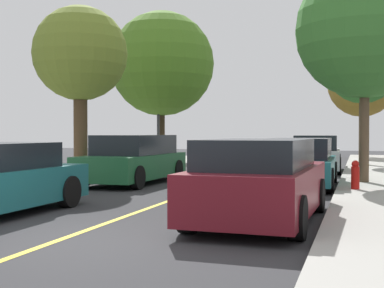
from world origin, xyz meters
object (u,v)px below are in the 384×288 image
object	(u,v)px
parked_car_right_far	(316,154)
fire_hydrant	(355,175)
streetlamp	(158,96)
street_tree_right_far	(362,83)
street_tree_left_nearest	(80,55)
parked_car_right_near	(300,163)
street_tree_right_near	(363,68)
parked_car_right_nearest	(260,181)
street_tree_right_nearest	(365,30)
parked_car_left_near	(134,159)
street_tree_left_near	(162,64)

from	to	relation	value
parked_car_right_far	fire_hydrant	xyz separation A→B (m)	(1.50, -7.57, -0.20)
streetlamp	street_tree_right_far	bearing A→B (deg)	53.23
street_tree_left_nearest	fire_hydrant	distance (m)	8.79
parked_car_right_far	streetlamp	size ratio (longest dim) A/B	0.89
parked_car_right_near	street_tree_left_nearest	xyz separation A→B (m)	(-6.55, -0.61, 3.22)
street_tree_right_near	parked_car_right_near	bearing A→B (deg)	-100.64
parked_car_right_nearest	parked_car_right_far	size ratio (longest dim) A/B	0.93
parked_car_right_nearest	street_tree_right_nearest	distance (m)	7.76
parked_car_left_near	street_tree_right_far	distance (m)	19.14
parked_car_right_near	street_tree_right_far	world-z (taller)	street_tree_right_far
streetlamp	street_tree_left_near	bearing A→B (deg)	84.36
street_tree_left_nearest	fire_hydrant	bearing A→B (deg)	-6.97
street_tree_right_near	fire_hydrant	world-z (taller)	street_tree_right_near
parked_car_right_near	streetlamp	distance (m)	9.24
parked_car_left_near	street_tree_right_far	xyz separation A→B (m)	(6.55, 17.60, 3.68)
street_tree_left_near	street_tree_right_nearest	xyz separation A→B (m)	(8.27, -5.90, -0.12)
street_tree_right_nearest	fire_hydrant	world-z (taller)	street_tree_right_nearest
parked_car_right_far	street_tree_left_near	size ratio (longest dim) A/B	0.69
street_tree_right_far	parked_car_right_nearest	bearing A→B (deg)	-94.22
parked_car_right_far	fire_hydrant	distance (m)	7.72
parked_car_left_near	street_tree_left_near	size ratio (longest dim) A/B	0.68
parked_car_right_nearest	fire_hydrant	size ratio (longest dim) A/B	6.05
parked_car_left_near	street_tree_right_nearest	bearing A→B (deg)	8.19
street_tree_right_far	fire_hydrant	xyz separation A→B (m)	(-0.22, -18.72, -3.91)
streetlamp	street_tree_right_near	bearing A→B (deg)	20.57
street_tree_left_near	streetlamp	distance (m)	1.45
parked_car_right_nearest	parked_car_right_far	bearing A→B (deg)	89.98
parked_car_left_near	street_tree_left_nearest	distance (m)	3.61
street_tree_right_nearest	street_tree_right_near	world-z (taller)	street_tree_right_nearest
street_tree_right_far	streetlamp	distance (m)	13.93
parked_car_right_near	fire_hydrant	world-z (taller)	parked_car_right_near
parked_car_right_far	street_tree_right_nearest	xyz separation A→B (m)	(1.71, -5.51, 3.68)
street_tree_left_near	streetlamp	bearing A→B (deg)	-95.64
parked_car_right_far	street_tree_right_near	bearing A→B (deg)	61.49
parked_car_right_nearest	street_tree_left_near	bearing A→B (deg)	117.62
parked_car_right_near	parked_car_right_far	world-z (taller)	parked_car_right_far
parked_car_right_near	fire_hydrant	bearing A→B (deg)	-46.69
parked_car_right_nearest	parked_car_right_near	xyz separation A→B (m)	(0.00, 6.15, -0.03)
parked_car_left_near	fire_hydrant	world-z (taller)	parked_car_left_near
street_tree_left_near	street_tree_right_far	xyz separation A→B (m)	(8.27, 10.76, -0.09)
street_tree_left_nearest	streetlamp	world-z (taller)	street_tree_left_nearest
parked_car_right_nearest	parked_car_right_far	xyz separation A→B (m)	(0.00, 12.13, -0.01)
parked_car_left_near	parked_car_right_far	world-z (taller)	parked_car_left_near
parked_car_right_far	street_tree_left_nearest	xyz separation A→B (m)	(-6.55, -6.59, 3.20)
parked_car_right_far	street_tree_right_far	bearing A→B (deg)	81.26
street_tree_left_near	street_tree_right_near	xyz separation A→B (m)	(8.27, 2.77, -0.16)
parked_car_left_near	parked_car_right_nearest	bearing A→B (deg)	-49.60
parked_car_left_near	streetlamp	distance (m)	7.13
parked_car_left_near	street_tree_left_nearest	size ratio (longest dim) A/B	0.86
parked_car_right_near	street_tree_left_nearest	world-z (taller)	street_tree_left_nearest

